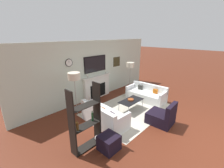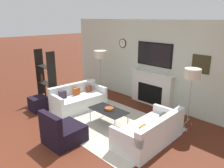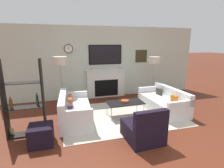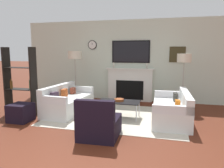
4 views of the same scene
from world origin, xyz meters
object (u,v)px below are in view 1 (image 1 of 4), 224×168
object	(u,v)px
floor_lamp_right	(130,65)
floor_lamp_left	(74,77)
coffee_table	(131,101)
armchair	(162,117)
ottoman	(109,143)
couch_left	(104,117)
couch_right	(146,95)
decorative_bowl	(131,99)
shelf_unit	(86,122)

from	to	relation	value
floor_lamp_right	floor_lamp_left	bearing A→B (deg)	180.00
coffee_table	floor_lamp_left	size ratio (longest dim) A/B	0.62
armchair	ottoman	distance (m)	2.18
couch_left	couch_right	size ratio (longest dim) A/B	0.94
decorative_bowl	couch_right	bearing A→B (deg)	1.97
couch_left	floor_lamp_right	bearing A→B (deg)	21.41
shelf_unit	armchair	bearing A→B (deg)	-21.39
ottoman	couch_left	bearing A→B (deg)	52.24
couch_right	floor_lamp_left	world-z (taller)	floor_lamp_left
armchair	coffee_table	distance (m)	1.37
armchair	ottoman	xyz separation A→B (m)	(-2.13, 0.47, -0.04)
armchair	couch_right	bearing A→B (deg)	45.97
armchair	floor_lamp_right	size ratio (longest dim) A/B	0.54
floor_lamp_left	couch_left	bearing A→B (deg)	-76.68
couch_right	floor_lamp_right	bearing A→B (deg)	76.76
ottoman	couch_right	bearing A→B (deg)	15.34
ottoman	shelf_unit	bearing A→B (deg)	124.61
couch_right	shelf_unit	bearing A→B (deg)	-173.21
decorative_bowl	armchair	bearing A→B (deg)	-93.11
floor_lamp_right	ottoman	bearing A→B (deg)	-150.37
armchair	decorative_bowl	xyz separation A→B (m)	(0.08, 1.38, 0.20)
floor_lamp_left	decorative_bowl	bearing A→B (deg)	-35.40
floor_lamp_left	floor_lamp_right	world-z (taller)	floor_lamp_left
decorative_bowl	ottoman	xyz separation A→B (m)	(-2.20, -0.92, -0.24)
couch_right	floor_lamp_right	size ratio (longest dim) A/B	1.12
couch_right	ottoman	world-z (taller)	couch_right
couch_left	floor_lamp_left	world-z (taller)	floor_lamp_left
coffee_table	decorative_bowl	world-z (taller)	decorative_bowl
couch_left	decorative_bowl	size ratio (longest dim) A/B	6.89
couch_left	coffee_table	distance (m)	1.46
coffee_table	floor_lamp_right	world-z (taller)	floor_lamp_right
armchair	decorative_bowl	size ratio (longest dim) A/B	3.50
couch_left	coffee_table	size ratio (longest dim) A/B	1.62
coffee_table	floor_lamp_left	world-z (taller)	floor_lamp_left
decorative_bowl	shelf_unit	bearing A→B (deg)	-170.77
coffee_table	floor_lamp_right	bearing A→B (deg)	38.53
ottoman	armchair	bearing A→B (deg)	-12.36
couch_left	decorative_bowl	distance (m)	1.47
shelf_unit	couch_right	bearing A→B (deg)	6.79
decorative_bowl	floor_lamp_left	xyz separation A→B (m)	(-1.74, 1.24, 1.07)
couch_right	armchair	size ratio (longest dim) A/B	2.08
couch_right	floor_lamp_right	world-z (taller)	floor_lamp_right
floor_lamp_left	armchair	bearing A→B (deg)	-57.56
coffee_table	shelf_unit	distance (m)	2.61
couch_left	armchair	xyz separation A→B (m)	(1.38, -1.43, -0.03)
decorative_bowl	ottoman	world-z (taller)	decorative_bowl
couch_right	coffee_table	size ratio (longest dim) A/B	1.71
couch_left	floor_lamp_left	bearing A→B (deg)	103.32
ottoman	floor_lamp_left	bearing A→B (deg)	77.90
shelf_unit	ottoman	bearing A→B (deg)	-55.39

